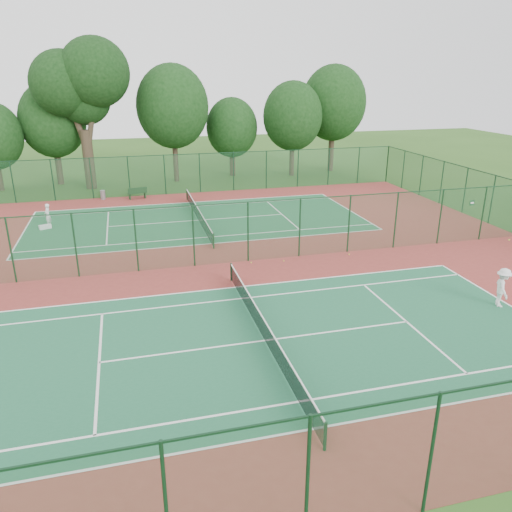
# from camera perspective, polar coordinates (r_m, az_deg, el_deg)

# --- Properties ---
(ground) EXTENTS (120.00, 120.00, 0.00)m
(ground) POSITION_cam_1_polar(r_m,az_deg,el_deg) (28.33, -3.92, -0.84)
(ground) COLOR #2B541A
(ground) RESTS_ON ground
(red_pad) EXTENTS (40.00, 36.00, 0.01)m
(red_pad) POSITION_cam_1_polar(r_m,az_deg,el_deg) (28.33, -3.92, -0.83)
(red_pad) COLOR maroon
(red_pad) RESTS_ON ground
(court_near) EXTENTS (23.77, 10.97, 0.01)m
(court_near) POSITION_cam_1_polar(r_m,az_deg,el_deg) (20.38, 0.98, -9.65)
(court_near) COLOR #1E5F3D
(court_near) RESTS_ON red_pad
(court_far) EXTENTS (23.77, 10.97, 0.01)m
(court_far) POSITION_cam_1_polar(r_m,az_deg,el_deg) (36.76, -6.60, 4.08)
(court_far) COLOR #1D5C35
(court_far) RESTS_ON red_pad
(fence_north) EXTENTS (40.00, 0.09, 3.50)m
(fence_north) POSITION_cam_1_polar(r_m,az_deg,el_deg) (45.05, -8.40, 9.28)
(fence_north) COLOR #1B532F
(fence_north) RESTS_ON ground
(fence_south) EXTENTS (40.00, 0.09, 3.50)m
(fence_south) POSITION_cam_1_polar(r_m,az_deg,el_deg) (12.56, 13.05, -22.43)
(fence_south) COLOR #174524
(fence_south) RESTS_ON ground
(fence_divider) EXTENTS (40.00, 0.09, 3.50)m
(fence_divider) POSITION_cam_1_polar(r_m,az_deg,el_deg) (27.75, -4.01, 2.55)
(fence_divider) COLOR #1A4E28
(fence_divider) RESTS_ON ground
(tennis_net_near) EXTENTS (0.10, 12.90, 0.97)m
(tennis_net_near) POSITION_cam_1_polar(r_m,az_deg,el_deg) (20.12, 0.99, -8.34)
(tennis_net_near) COLOR #12321C
(tennis_net_near) RESTS_ON ground
(tennis_net_far) EXTENTS (0.10, 12.90, 0.97)m
(tennis_net_far) POSITION_cam_1_polar(r_m,az_deg,el_deg) (36.62, -6.64, 4.87)
(tennis_net_far) COLOR #14391B
(tennis_net_far) RESTS_ON ground
(player_near) EXTENTS (1.10, 1.36, 1.84)m
(player_near) POSITION_cam_1_polar(r_m,az_deg,el_deg) (25.45, 26.34, -3.25)
(player_near) COLOR white
(player_near) RESTS_ON court_near
(player_far) EXTENTS (0.52, 0.66, 1.60)m
(player_far) POSITION_cam_1_polar(r_m,az_deg,el_deg) (37.83, -22.71, 4.35)
(player_far) COLOR silver
(player_far) RESTS_ON court_far
(trash_bin) EXTENTS (0.56, 0.56, 0.77)m
(trash_bin) POSITION_cam_1_polar(r_m,az_deg,el_deg) (44.61, -17.10, 6.70)
(trash_bin) COLOR gray
(trash_bin) RESTS_ON red_pad
(bench) EXTENTS (1.68, 0.76, 1.00)m
(bench) POSITION_cam_1_polar(r_m,az_deg,el_deg) (43.98, -13.41, 7.03)
(bench) COLOR black
(bench) RESTS_ON red_pad
(kit_bag) EXTENTS (0.85, 0.60, 0.30)m
(kit_bag) POSITION_cam_1_polar(r_m,az_deg,el_deg) (37.40, -22.95, 3.09)
(kit_bag) COLOR white
(kit_bag) RESTS_ON red_pad
(stray_ball_a) EXTENTS (0.07, 0.07, 0.07)m
(stray_ball_a) POSITION_cam_1_polar(r_m,az_deg,el_deg) (28.55, 3.20, -0.56)
(stray_ball_a) COLOR #BCD030
(stray_ball_a) RESTS_ON red_pad
(stray_ball_b) EXTENTS (0.08, 0.08, 0.08)m
(stray_ball_b) POSITION_cam_1_polar(r_m,az_deg,el_deg) (30.02, 10.61, 0.18)
(stray_ball_b) COLOR yellow
(stray_ball_b) RESTS_ON red_pad
(stray_ball_c) EXTENTS (0.07, 0.07, 0.07)m
(stray_ball_c) POSITION_cam_1_polar(r_m,az_deg,el_deg) (28.25, -0.55, -0.75)
(stray_ball_c) COLOR #CFDB33
(stray_ball_c) RESTS_ON red_pad
(big_tree) EXTENTS (8.58, 6.28, 13.19)m
(big_tree) POSITION_cam_1_polar(r_m,az_deg,el_deg) (48.53, -19.37, 18.20)
(big_tree) COLOR #362A1D
(big_tree) RESTS_ON ground
(evergreen_row) EXTENTS (39.00, 5.00, 12.00)m
(evergreen_row) POSITION_cam_1_polar(r_m,az_deg,el_deg) (51.54, -8.57, 8.65)
(evergreen_row) COLOR black
(evergreen_row) RESTS_ON ground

